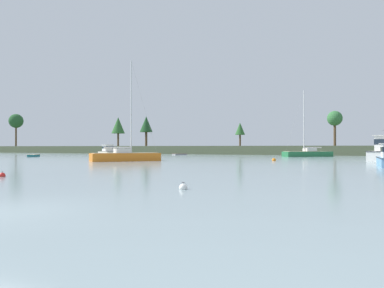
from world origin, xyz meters
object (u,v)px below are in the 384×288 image
object	(u,v)px
cruiser_cream	(107,153)
mooring_buoy_red	(2,176)
mooring_buoy_orange	(274,160)
dinghy_grey	(179,154)
dinghy_yellow	(105,157)
dinghy_teal	(34,156)
sailboat_green	(308,155)
mooring_buoy_white	(183,188)
sailboat_orange	(126,159)

from	to	relation	value
cruiser_cream	mooring_buoy_red	xyz separation A→B (m)	(26.43, -43.13, -0.44)
cruiser_cream	mooring_buoy_orange	world-z (taller)	cruiser_cream
dinghy_grey	mooring_buoy_red	distance (m)	58.61
dinghy_yellow	dinghy_grey	bearing A→B (deg)	86.72
dinghy_teal	mooring_buoy_red	xyz separation A→B (m)	(34.57, -32.89, -0.08)
mooring_buoy_orange	mooring_buoy_red	size ratio (longest dim) A/B	1.33
sailboat_green	dinghy_teal	xyz separation A→B (m)	(-44.11, -21.01, -0.14)
cruiser_cream	mooring_buoy_white	world-z (taller)	cruiser_cream
sailboat_green	mooring_buoy_red	size ratio (longest dim) A/B	31.03
dinghy_yellow	mooring_buoy_white	world-z (taller)	dinghy_yellow
sailboat_orange	cruiser_cream	distance (m)	27.94
mooring_buoy_white	mooring_buoy_red	world-z (taller)	mooring_buoy_red
dinghy_grey	mooring_buoy_red	size ratio (longest dim) A/B	8.52
sailboat_orange	dinghy_yellow	xyz separation A→B (m)	(-11.09, 10.05, -0.17)
mooring_buoy_orange	sailboat_green	bearing A→B (deg)	87.37
dinghy_teal	mooring_buoy_white	size ratio (longest dim) A/B	8.17
sailboat_green	mooring_buoy_orange	bearing A→B (deg)	-92.63
cruiser_cream	mooring_buoy_orange	xyz separation A→B (m)	(34.94, -11.60, -0.42)
sailboat_green	dinghy_teal	size ratio (longest dim) A/B	3.88
sailboat_orange	mooring_buoy_orange	bearing A→B (deg)	29.19
dinghy_grey	cruiser_cream	size ratio (longest dim) A/B	0.48
dinghy_grey	mooring_buoy_orange	xyz separation A→B (m)	(25.76, -24.49, -0.03)
sailboat_green	dinghy_yellow	size ratio (longest dim) A/B	4.69
sailboat_green	dinghy_yellow	bearing A→B (deg)	-142.90
dinghy_grey	dinghy_teal	size ratio (longest dim) A/B	1.07
cruiser_cream	dinghy_yellow	size ratio (longest dim) A/B	2.69
mooring_buoy_white	dinghy_grey	bearing A→B (deg)	117.20
dinghy_teal	sailboat_orange	bearing A→B (deg)	-20.85
mooring_buoy_orange	mooring_buoy_white	distance (m)	32.99
sailboat_orange	sailboat_green	world-z (taller)	sailboat_orange
dinghy_grey	cruiser_cream	distance (m)	15.83
mooring_buoy_red	cruiser_cream	bearing A→B (deg)	121.50
sailboat_orange	mooring_buoy_white	xyz separation A→B (m)	(19.69, -23.84, -0.22)
dinghy_yellow	mooring_buoy_orange	world-z (taller)	mooring_buoy_orange
sailboat_orange	mooring_buoy_white	bearing A→B (deg)	-50.45
sailboat_orange	mooring_buoy_red	xyz separation A→B (m)	(7.50, -22.58, -0.22)
mooring_buoy_white	mooring_buoy_orange	bearing A→B (deg)	96.40
sailboat_orange	dinghy_teal	bearing A→B (deg)	159.15
cruiser_cream	dinghy_yellow	xyz separation A→B (m)	(7.84, -10.49, -0.40)
mooring_buoy_orange	sailboat_orange	bearing A→B (deg)	-150.81
mooring_buoy_orange	mooring_buoy_red	bearing A→B (deg)	-105.11
mooring_buoy_red	mooring_buoy_white	bearing A→B (deg)	-5.91
sailboat_green	mooring_buoy_orange	size ratio (longest dim) A/B	23.26
mooring_buoy_orange	mooring_buoy_white	xyz separation A→B (m)	(3.68, -32.79, -0.02)
sailboat_orange	mooring_buoy_orange	distance (m)	18.34
sailboat_green	mooring_buoy_orange	distance (m)	22.40
dinghy_grey	dinghy_teal	bearing A→B (deg)	-126.84
cruiser_cream	mooring_buoy_red	bearing A→B (deg)	-58.50
cruiser_cream	sailboat_orange	bearing A→B (deg)	-47.34
dinghy_teal	dinghy_yellow	xyz separation A→B (m)	(15.98, -0.26, -0.03)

